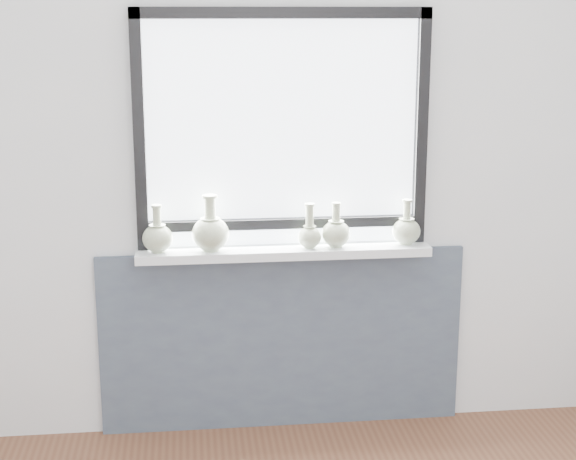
{
  "coord_description": "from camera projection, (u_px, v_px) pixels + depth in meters",
  "views": [
    {
      "loc": [
        -0.42,
        -2.09,
        1.93
      ],
      "look_at": [
        0.0,
        1.55,
        1.02
      ],
      "focal_mm": 55.0,
      "sensor_mm": 36.0,
      "label": 1
    }
  ],
  "objects": [
    {
      "name": "vase_e",
      "position": [
        406.0,
        230.0,
        4.0
      ],
      "size": [
        0.13,
        0.13,
        0.21
      ],
      "rotation": [
        0.0,
        0.0,
        -0.3
      ],
      "color": "#B4C09D",
      "rests_on": "windowsill"
    },
    {
      "name": "windowsill",
      "position": [
        284.0,
        252.0,
        3.96
      ],
      "size": [
        1.32,
        0.18,
        0.04
      ],
      "primitive_type": "cube",
      "color": "silver",
      "rests_on": "apron_panel"
    },
    {
      "name": "vase_b",
      "position": [
        210.0,
        232.0,
        3.89
      ],
      "size": [
        0.17,
        0.17,
        0.25
      ],
      "rotation": [
        0.0,
        0.0,
        -0.37
      ],
      "color": "#B4C09D",
      "rests_on": "windowsill"
    },
    {
      "name": "vase_d",
      "position": [
        336.0,
        232.0,
        3.96
      ],
      "size": [
        0.13,
        0.13,
        0.2
      ],
      "rotation": [
        0.0,
        0.0,
        0.37
      ],
      "color": "#B4C09D",
      "rests_on": "windowsill"
    },
    {
      "name": "window",
      "position": [
        282.0,
        125.0,
        3.89
      ],
      "size": [
        1.3,
        0.06,
        1.05
      ],
      "color": "black",
      "rests_on": "windowsill"
    },
    {
      "name": "back_wall",
      "position": [
        281.0,
        156.0,
        3.96
      ],
      "size": [
        3.6,
        0.02,
        2.6
      ],
      "primitive_type": "cube",
      "color": "silver",
      "rests_on": "ground"
    },
    {
      "name": "vase_a",
      "position": [
        158.0,
        237.0,
        3.87
      ],
      "size": [
        0.13,
        0.13,
        0.21
      ],
      "rotation": [
        0.0,
        0.0,
        0.22
      ],
      "color": "#B4C09D",
      "rests_on": "windowsill"
    },
    {
      "name": "apron_panel",
      "position": [
        282.0,
        340.0,
        4.14
      ],
      "size": [
        1.7,
        0.03,
        0.86
      ],
      "primitive_type": "cube",
      "color": "#465361",
      "rests_on": "ground"
    },
    {
      "name": "vase_c",
      "position": [
        310.0,
        234.0,
        3.94
      ],
      "size": [
        0.11,
        0.11,
        0.2
      ],
      "rotation": [
        0.0,
        0.0,
        -0.14
      ],
      "color": "#B4C09D",
      "rests_on": "windowsill"
    }
  ]
}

